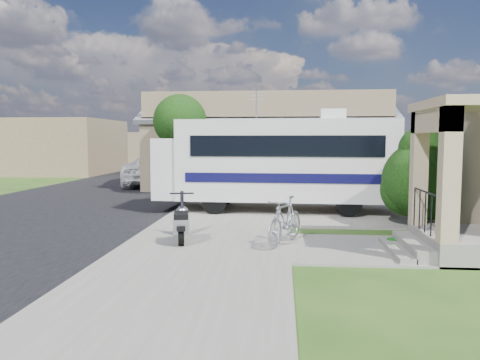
# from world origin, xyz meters

# --- Properties ---
(ground) EXTENTS (120.00, 120.00, 0.00)m
(ground) POSITION_xyz_m (0.00, 0.00, 0.00)
(ground) COLOR #1D4412
(street_slab) EXTENTS (9.00, 80.00, 0.02)m
(street_slab) POSITION_xyz_m (-7.50, 10.00, 0.01)
(street_slab) COLOR black
(street_slab) RESTS_ON ground
(sidewalk_slab) EXTENTS (4.00, 80.00, 0.06)m
(sidewalk_slab) POSITION_xyz_m (-1.00, 10.00, 0.03)
(sidewalk_slab) COLOR slate
(sidewalk_slab) RESTS_ON ground
(driveway_slab) EXTENTS (7.00, 6.00, 0.05)m
(driveway_slab) POSITION_xyz_m (1.50, 4.50, 0.03)
(driveway_slab) COLOR slate
(driveway_slab) RESTS_ON ground
(walk_slab) EXTENTS (4.00, 3.00, 0.05)m
(walk_slab) POSITION_xyz_m (3.00, -1.00, 0.03)
(walk_slab) COLOR slate
(walk_slab) RESTS_ON ground
(warehouse) EXTENTS (12.50, 8.40, 5.04)m
(warehouse) POSITION_xyz_m (0.00, 13.97, 1.99)
(warehouse) COLOR #7B634D
(warehouse) RESTS_ON ground
(distant_bldg_far) EXTENTS (10.00, 8.00, 4.00)m
(distant_bldg_far) POSITION_xyz_m (-17.00, 22.00, 2.00)
(distant_bldg_far) COLOR brown
(distant_bldg_far) RESTS_ON ground
(distant_bldg_near) EXTENTS (8.00, 7.00, 3.20)m
(distant_bldg_near) POSITION_xyz_m (-15.00, 34.00, 1.60)
(distant_bldg_near) COLOR #7B634D
(distant_bldg_near) RESTS_ON ground
(street_tree_a) EXTENTS (2.44, 2.40, 4.58)m
(street_tree_a) POSITION_xyz_m (-3.70, 9.05, 3.25)
(street_tree_a) COLOR #312015
(street_tree_a) RESTS_ON ground
(street_tree_b) EXTENTS (2.44, 2.40, 4.73)m
(street_tree_b) POSITION_xyz_m (-3.70, 19.05, 3.39)
(street_tree_b) COLOR #312015
(street_tree_b) RESTS_ON ground
(street_tree_c) EXTENTS (2.44, 2.40, 4.42)m
(street_tree_c) POSITION_xyz_m (-3.70, 28.05, 3.10)
(street_tree_c) COLOR #312015
(street_tree_c) RESTS_ON ground
(motorhome) EXTENTS (8.30, 2.90, 4.22)m
(motorhome) POSITION_xyz_m (0.62, 4.68, 1.81)
(motorhome) COLOR silver
(motorhome) RESTS_ON ground
(shrub) EXTENTS (2.39, 2.28, 2.93)m
(shrub) POSITION_xyz_m (4.81, 1.93, 1.50)
(shrub) COLOR #312015
(shrub) RESTS_ON ground
(scooter) EXTENTS (0.73, 1.75, 1.16)m
(scooter) POSITION_xyz_m (-1.65, -0.70, 0.51)
(scooter) COLOR black
(scooter) RESTS_ON ground
(bicycle) EXTENTS (1.24, 1.93, 1.13)m
(bicycle) POSITION_xyz_m (0.88, -0.77, 0.56)
(bicycle) COLOR #97979E
(bicycle) RESTS_ON ground
(pickup_truck) EXTENTS (3.73, 6.55, 1.72)m
(pickup_truck) POSITION_xyz_m (-6.23, 13.54, 0.86)
(pickup_truck) COLOR white
(pickup_truck) RESTS_ON ground
(van) EXTENTS (3.02, 6.17, 1.73)m
(van) POSITION_xyz_m (-6.38, 20.29, 0.86)
(van) COLOR white
(van) RESTS_ON ground
(garden_hose) EXTENTS (0.35, 0.35, 0.16)m
(garden_hose) POSITION_xyz_m (3.49, -0.53, 0.08)
(garden_hose) COLOR #136214
(garden_hose) RESTS_ON ground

